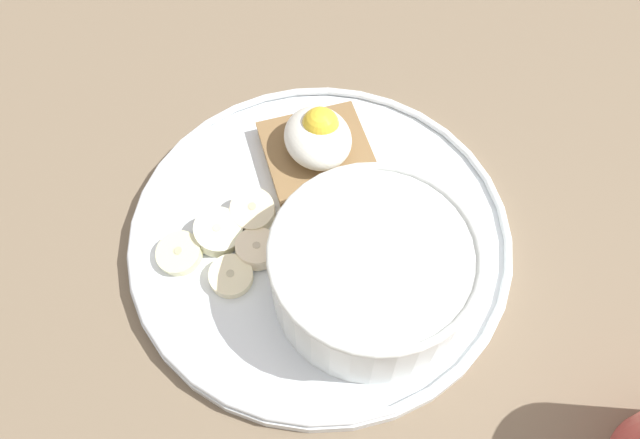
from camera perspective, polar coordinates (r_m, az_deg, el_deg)
ground_plane at (r=48.54cm, az=0.00°, el=-2.43°), size 120.00×120.00×2.00cm
plate at (r=46.97cm, az=0.00°, el=-1.38°), size 28.72×28.72×1.60cm
oatmeal_bowl at (r=42.24cm, az=4.84°, el=-4.69°), size 14.02×14.02×5.89cm
toast_slice at (r=49.91cm, az=-0.20°, el=6.00°), size 8.65×8.65×1.35cm
poached_egg at (r=48.17cm, az=-0.16°, el=7.71°), size 5.95×5.13×3.90cm
banana_slice_front at (r=46.56cm, az=-9.32°, el=-1.13°), size 5.21×5.20×1.89cm
banana_slice_left at (r=45.02cm, az=-8.14°, el=-5.15°), size 3.60×3.54×1.14cm
banana_slice_back at (r=47.07cm, az=-6.15°, el=0.78°), size 4.53×4.42×1.99cm
banana_slice_right at (r=45.80cm, az=-5.85°, el=-2.46°), size 4.56×4.57×1.37cm
banana_slice_inner at (r=46.50cm, az=-12.75°, el=-3.03°), size 4.41×4.46×1.34cm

